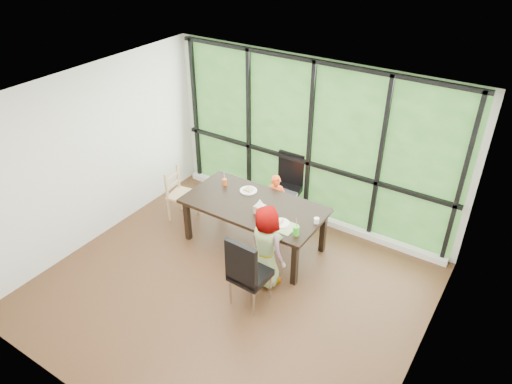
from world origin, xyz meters
TOP-DOWN VIEW (x-y plane):
  - ground at (0.00, 0.00)m, footprint 5.00×5.00m
  - back_wall at (0.00, 2.25)m, footprint 5.00×0.00m
  - foliage_backdrop at (0.00, 2.23)m, footprint 4.80×0.02m
  - window_mullions at (0.00, 2.19)m, footprint 4.80×0.06m
  - window_sill at (0.00, 2.15)m, footprint 4.80×0.12m
  - dining_table at (-0.28, 1.02)m, footprint 2.12×1.10m
  - chair_window_leather at (-0.30, 2.04)m, footprint 0.51×0.51m
  - chair_interior_leather at (0.36, -0.04)m, footprint 0.48×0.48m
  - chair_end_beech at (-1.67, 0.99)m, footprint 0.47×0.48m
  - child_toddler at (-0.28, 1.67)m, footprint 0.39×0.32m
  - child_older at (0.35, 0.42)m, footprint 0.69×0.56m
  - placemat at (0.33, 0.76)m, footprint 0.42×0.31m
  - plate_far at (-0.56, 1.29)m, footprint 0.27×0.27m
  - plate_near at (0.31, 0.81)m, footprint 0.25×0.25m
  - orange_cup at (-0.97, 1.23)m, footprint 0.07×0.07m
  - green_cup at (0.61, 0.70)m, footprint 0.09×0.09m
  - white_mug at (0.72, 1.10)m, footprint 0.08×0.08m
  - tissue_box at (-0.09, 0.88)m, footprint 0.14×0.14m
  - crepe_rolls_far at (-0.56, 1.29)m, footprint 0.15×0.12m
  - crepe_rolls_near at (0.31, 0.81)m, footprint 0.05×0.12m
  - straw_white at (-0.97, 1.23)m, footprint 0.01×0.04m
  - straw_pink at (0.61, 0.70)m, footprint 0.01×0.04m
  - tissue at (-0.09, 0.88)m, footprint 0.12×0.12m

SIDE VIEW (x-z plane):
  - ground at x=0.00m, z-range 0.00..0.00m
  - window_sill at x=0.00m, z-range 0.00..0.10m
  - dining_table at x=-0.28m, z-range 0.00..0.75m
  - chair_end_beech at x=-1.67m, z-range 0.00..0.90m
  - child_toddler at x=-0.28m, z-range 0.00..0.91m
  - chair_window_leather at x=-0.30m, z-range 0.00..1.08m
  - chair_interior_leather at x=0.36m, z-range 0.00..1.08m
  - child_older at x=0.35m, z-range 0.00..1.24m
  - placemat at x=0.33m, z-range 0.75..0.76m
  - plate_near at x=0.31m, z-range 0.75..0.77m
  - plate_far at x=-0.56m, z-range 0.75..0.77m
  - crepe_rolls_near at x=0.31m, z-range 0.77..0.80m
  - crepe_rolls_far at x=-0.56m, z-range 0.77..0.80m
  - white_mug at x=0.72m, z-range 0.75..0.83m
  - orange_cup at x=-0.97m, z-range 0.75..0.86m
  - tissue_box at x=-0.09m, z-range 0.75..0.87m
  - green_cup at x=0.61m, z-range 0.75..0.89m
  - straw_white at x=-0.97m, z-range 0.80..1.00m
  - straw_pink at x=0.61m, z-range 0.83..1.03m
  - tissue at x=-0.09m, z-range 0.87..0.98m
  - back_wall at x=0.00m, z-range -1.15..3.85m
  - foliage_backdrop at x=0.00m, z-range 0.03..2.67m
  - window_mullions at x=0.00m, z-range 0.03..2.67m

